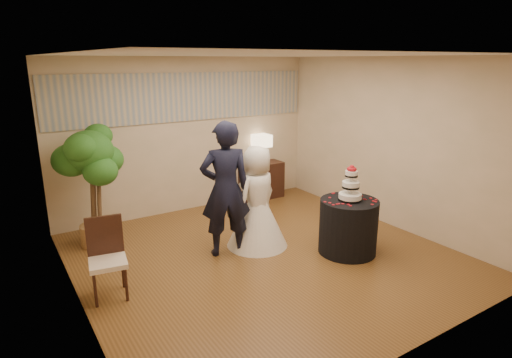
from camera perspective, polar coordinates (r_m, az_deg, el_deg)
floor at (r=6.28m, az=1.22°, el=-10.23°), size 5.00×5.00×0.00m
ceiling at (r=5.66m, az=1.39°, el=16.22°), size 5.00×5.00×0.00m
wall_back at (r=7.97m, az=-8.85°, el=5.75°), size 5.00×0.06×2.80m
wall_front at (r=4.07m, az=21.42°, el=-4.71°), size 5.00×0.06×2.80m
wall_left at (r=4.92m, az=-23.64°, el=-1.53°), size 0.06×5.00×2.80m
wall_right at (r=7.47m, az=17.46°, el=4.57°), size 0.06×5.00×2.80m
mural_border at (r=7.86m, az=-9.00°, el=10.76°), size 4.90×0.02×0.85m
groom at (r=6.03m, az=-4.10°, el=-1.40°), size 0.82×0.67×1.96m
bride at (r=6.36m, az=0.16°, el=-2.41°), size 1.16×1.16×1.55m
cake_table at (r=6.40m, az=12.19°, el=-6.20°), size 0.98×0.98×0.80m
wedding_cake at (r=6.19m, az=12.54°, el=-0.50°), size 0.33×0.33×0.52m
console at (r=8.70m, az=0.74°, el=-0.22°), size 0.88×0.39×0.73m
table_lamp at (r=8.55m, az=0.76°, el=4.02°), size 0.31×0.31×0.58m
ficus_tree at (r=6.79m, az=-20.98°, el=-0.90°), size 1.25×1.25×1.86m
side_chair at (r=5.38m, az=-19.18°, el=-10.16°), size 0.51×0.53×0.96m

